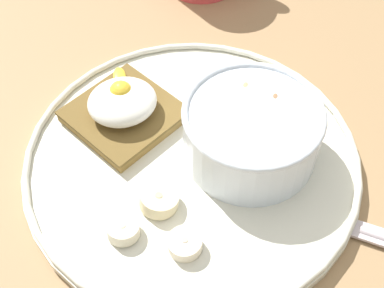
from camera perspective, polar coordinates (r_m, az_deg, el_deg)
name	(u,v)px	position (r cm, az deg, el deg)	size (l,w,h in cm)	color
ground_plane	(192,171)	(48.23, 0.00, -2.94)	(120.00, 120.00, 2.00)	#9D7A52
plate	(192,160)	(46.77, 0.00, -1.67)	(29.34, 29.34, 1.60)	silver
oatmeal_bowl	(251,131)	(45.15, 6.35, 1.37)	(11.79, 11.79, 5.38)	white
toast_slice	(124,115)	(49.31, -7.25, 3.13)	(11.80, 11.80, 1.17)	brown
poached_egg	(122,101)	(48.06, -7.47, 4.62)	(6.22, 8.47, 3.03)	white
banana_slice_front	(159,200)	(43.42, -3.53, -5.94)	(4.01, 3.91, 1.67)	beige
banana_slice_left	(185,244)	(41.51, -0.76, -10.59)	(3.01, 2.97, 1.29)	#F6E4C4
banana_slice_back	(123,229)	(42.42, -7.35, -9.03)	(3.63, 3.67, 1.38)	#F6E9C7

